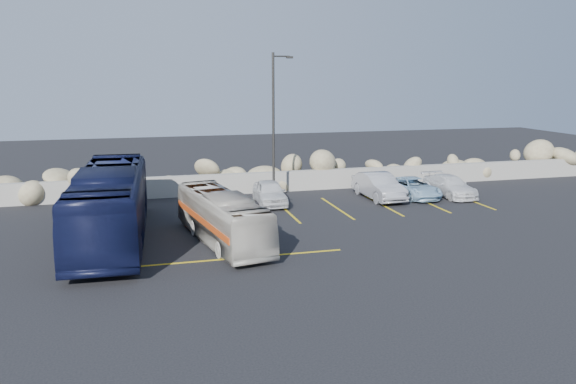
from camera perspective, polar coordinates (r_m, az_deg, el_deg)
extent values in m
plane|color=black|center=(21.55, -2.06, -6.67)|extent=(90.00, 90.00, 0.00)
cube|color=gray|center=(32.86, -6.72, 0.78)|extent=(60.00, 0.40, 1.20)
cube|color=gold|center=(27.87, -10.30, -2.57)|extent=(0.12, 5.00, 0.01)
cube|color=gold|center=(28.69, -0.10, -1.96)|extent=(0.12, 5.00, 0.01)
cube|color=gold|center=(29.47, 4.99, -1.63)|extent=(0.12, 5.00, 0.01)
cube|color=gold|center=(30.43, 9.60, -1.33)|extent=(0.12, 5.00, 0.01)
cube|color=gold|center=(31.58, 13.90, -1.03)|extent=(0.12, 5.00, 0.01)
cube|color=gold|center=(32.90, 17.88, -0.75)|extent=(0.12, 5.00, 0.01)
cube|color=gold|center=(21.55, -4.78, -6.68)|extent=(8.00, 0.12, 0.01)
cylinder|color=#2F2D2A|center=(30.40, -1.49, 6.45)|extent=(0.14, 0.14, 8.00)
cylinder|color=#2F2D2A|center=(30.39, -0.68, 13.62)|extent=(0.90, 0.08, 0.08)
cube|color=#2F2D2A|center=(30.50, 0.16, 13.52)|extent=(0.35, 0.18, 0.12)
imported|color=beige|center=(23.36, -6.72, -2.58)|extent=(3.14, 7.79, 2.12)
imported|color=black|center=(24.52, -17.57, -1.17)|extent=(3.06, 11.27, 3.11)
imported|color=silver|center=(30.19, -1.87, -0.04)|extent=(1.67, 3.81, 1.28)
imported|color=#AAAAAF|center=(31.85, 9.20, 0.59)|extent=(1.63, 4.42, 1.45)
imported|color=silver|center=(33.51, 16.09, 0.59)|extent=(1.84, 4.13, 1.18)
imported|color=#97BDD6|center=(32.68, 12.63, 0.44)|extent=(2.07, 4.11, 1.12)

